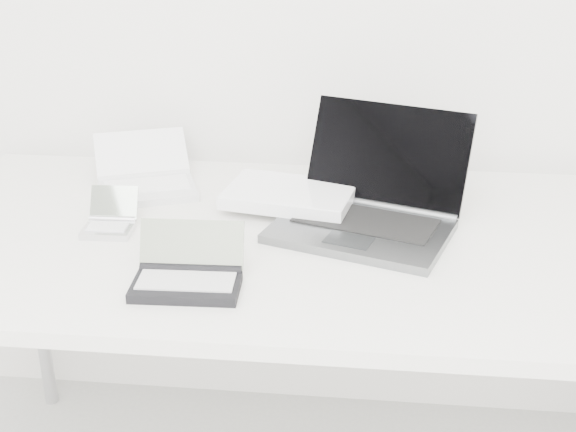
# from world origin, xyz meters

# --- Properties ---
(desk) EXTENTS (1.60, 0.80, 0.73)m
(desk) POSITION_xyz_m (0.00, 1.55, 0.68)
(desk) COLOR white
(desk) RESTS_ON ground
(laptop_large) EXTENTS (0.53, 0.42, 0.22)m
(laptop_large) POSITION_xyz_m (0.06, 1.64, 0.77)
(laptop_large) COLOR slate
(laptop_large) RESTS_ON desk
(netbook_open_white) EXTENTS (0.29, 0.32, 0.09)m
(netbook_open_white) POSITION_xyz_m (-0.38, 1.76, 0.75)
(netbook_open_white) COLOR silver
(netbook_open_white) RESTS_ON desk
(pda_silver) EXTENTS (0.10, 0.12, 0.07)m
(pda_silver) POSITION_xyz_m (-0.40, 1.54, 0.75)
(pda_silver) COLOR silver
(pda_silver) RESTS_ON desk
(palmtop_charcoal) EXTENTS (0.19, 0.15, 0.10)m
(palmtop_charcoal) POSITION_xyz_m (-0.19, 1.32, 0.75)
(palmtop_charcoal) COLOR black
(palmtop_charcoal) RESTS_ON desk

